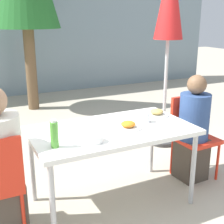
{
  "coord_description": "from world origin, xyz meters",
  "views": [
    {
      "loc": [
        -1.14,
        -2.33,
        1.68
      ],
      "look_at": [
        0.0,
        0.0,
        0.89
      ],
      "focal_mm": 50.0,
      "sensor_mm": 36.0,
      "label": 1
    }
  ],
  "objects": [
    {
      "name": "drinking_cup",
      "position": [
        0.36,
        0.01,
        0.79
      ],
      "size": [
        0.07,
        0.07,
        0.09
      ],
      "color": "white",
      "rests_on": "dining_table"
    },
    {
      "name": "person_right",
      "position": [
        0.97,
        0.04,
        0.54
      ],
      "size": [
        0.31,
        0.31,
        1.13
      ],
      "rotation": [
        0.0,
        0.0,
        -3.1
      ],
      "color": "#473D33",
      "rests_on": "ground"
    },
    {
      "name": "plate_1",
      "position": [
        0.13,
        -0.06,
        0.76
      ],
      "size": [
        0.23,
        0.23,
        0.07
      ],
      "color": "white",
      "rests_on": "dining_table"
    },
    {
      "name": "chair_right",
      "position": [
        1.01,
        0.13,
        0.51
      ],
      "size": [
        0.42,
        0.42,
        0.87
      ],
      "rotation": [
        0.0,
        0.0,
        -3.1
      ],
      "color": "red",
      "rests_on": "ground"
    },
    {
      "name": "plate_0",
      "position": [
        0.56,
        0.14,
        0.76
      ],
      "size": [
        0.24,
        0.24,
        0.07
      ],
      "color": "white",
      "rests_on": "dining_table"
    },
    {
      "name": "closed_umbrella",
      "position": [
        1.27,
        0.99,
        1.83
      ],
      "size": [
        0.37,
        0.37,
        2.46
      ],
      "color": "#333333",
      "rests_on": "ground"
    },
    {
      "name": "building_facade",
      "position": [
        0.0,
        4.77,
        1.5
      ],
      "size": [
        10.0,
        0.2,
        3.0
      ],
      "color": "gray",
      "rests_on": "ground"
    },
    {
      "name": "salad_bowl",
      "position": [
        -0.26,
        -0.22,
        0.77
      ],
      "size": [
        0.15,
        0.15,
        0.06
      ],
      "color": "white",
      "rests_on": "dining_table"
    },
    {
      "name": "bottle",
      "position": [
        -0.57,
        -0.19,
        0.84
      ],
      "size": [
        0.06,
        0.06,
        0.22
      ],
      "color": "#51A338",
      "rests_on": "dining_table"
    },
    {
      "name": "dining_table",
      "position": [
        0.0,
        0.0,
        0.68
      ],
      "size": [
        1.43,
        0.81,
        0.74
      ],
      "color": "white",
      "rests_on": "ground"
    },
    {
      "name": "ground_plane",
      "position": [
        0.0,
        0.0,
        0.0
      ],
      "size": [
        24.0,
        24.0,
        0.0
      ],
      "primitive_type": "plane",
      "color": "#B2A893"
    }
  ]
}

